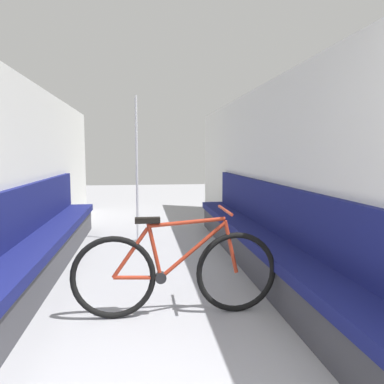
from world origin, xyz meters
TOP-DOWN VIEW (x-y plane):
  - wall_left at (-1.46, 3.40)m, footprint 0.10×9.99m
  - wall_right at (1.46, 3.40)m, footprint 0.10×9.99m
  - bench_seat_row_left at (-1.22, 3.47)m, footprint 0.44×5.27m
  - bench_seat_row_right at (1.22, 3.47)m, footprint 0.44×5.27m
  - bicycle at (0.15, 2.43)m, footprint 1.68×0.46m
  - grab_pole_near at (-0.19, 5.10)m, footprint 0.08×0.08m

SIDE VIEW (x-z plane):
  - bench_seat_row_left at x=-1.22m, z-range -0.18..0.80m
  - bench_seat_row_right at x=1.22m, z-range -0.18..0.80m
  - bicycle at x=0.15m, z-range -0.08..0.80m
  - grab_pole_near at x=-0.19m, z-range -0.03..2.13m
  - wall_left at x=-1.46m, z-range 0.00..2.18m
  - wall_right at x=1.46m, z-range 0.00..2.18m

